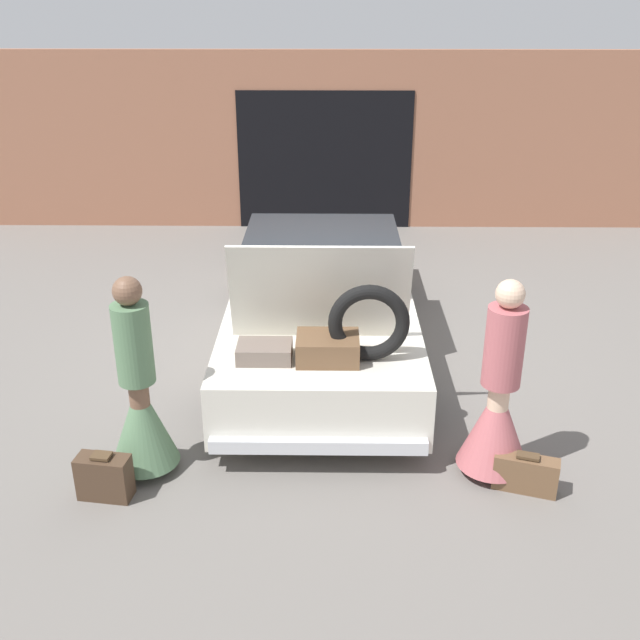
{
  "coord_description": "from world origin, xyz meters",
  "views": [
    {
      "loc": [
        0.08,
        -7.49,
        3.74
      ],
      "look_at": [
        0.0,
        -1.27,
        0.92
      ],
      "focal_mm": 42.0,
      "sensor_mm": 36.0,
      "label": 1
    }
  ],
  "objects": [
    {
      "name": "ground_plane",
      "position": [
        0.0,
        0.0,
        0.0
      ],
      "size": [
        40.0,
        40.0,
        0.0
      ],
      "primitive_type": "plane",
      "color": "slate"
    },
    {
      "name": "garage_wall_back",
      "position": [
        0.0,
        4.64,
        1.39
      ],
      "size": [
        12.0,
        0.14,
        2.8
      ],
      "color": "#9E664C",
      "rests_on": "ground_plane"
    },
    {
      "name": "car",
      "position": [
        0.0,
        -0.0,
        0.58
      ],
      "size": [
        1.93,
        4.7,
        1.71
      ],
      "color": "silver",
      "rests_on": "ground_plane"
    },
    {
      "name": "person_left",
      "position": [
        -1.44,
        -2.28,
        0.62
      ],
      "size": [
        0.56,
        0.56,
        1.73
      ],
      "rotation": [
        0.0,
        0.0,
        -1.68
      ],
      "color": "brown",
      "rests_on": "ground_plane"
    },
    {
      "name": "person_right",
      "position": [
        1.44,
        -2.28,
        0.62
      ],
      "size": [
        0.59,
        0.59,
        1.72
      ],
      "rotation": [
        0.0,
        0.0,
        1.76
      ],
      "color": "beige",
      "rests_on": "ground_plane"
    },
    {
      "name": "suitcase_beside_left_person",
      "position": [
        -1.68,
        -2.66,
        0.19
      ],
      "size": [
        0.44,
        0.25,
        0.4
      ],
      "color": "#473323",
      "rests_on": "ground_plane"
    },
    {
      "name": "suitcase_beside_right_person",
      "position": [
        1.66,
        -2.53,
        0.16
      ],
      "size": [
        0.53,
        0.3,
        0.34
      ],
      "color": "brown",
      "rests_on": "ground_plane"
    }
  ]
}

